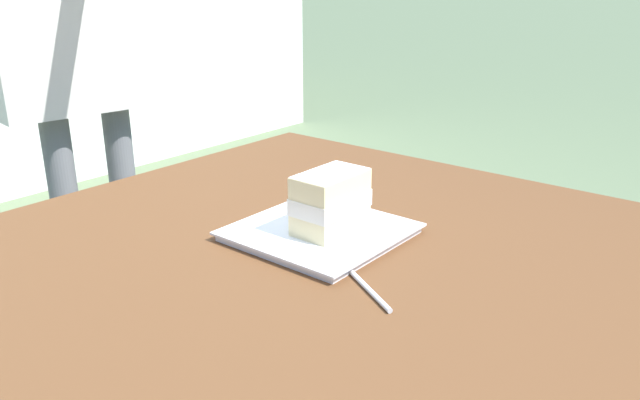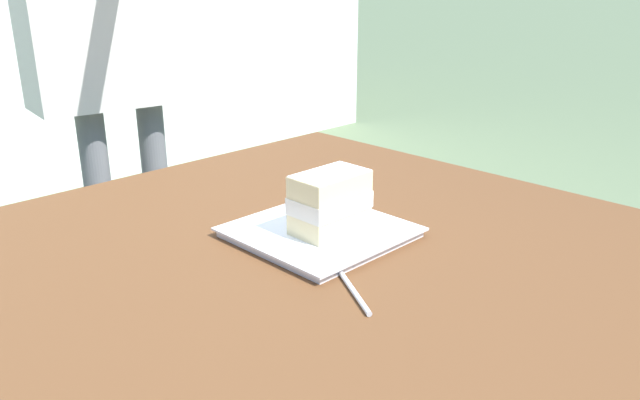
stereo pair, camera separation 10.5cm
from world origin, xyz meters
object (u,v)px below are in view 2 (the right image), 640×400
object	(u,v)px
dessert_plate	(320,232)
dessert_fork	(347,281)
patio_table	(290,302)
diner_person	(109,4)
cake_slice	(330,202)

from	to	relation	value
dessert_plate	dessert_fork	bearing A→B (deg)	57.62
patio_table	dessert_fork	world-z (taller)	dessert_fork
dessert_fork	diner_person	xyz separation A→B (m)	(-0.22, -1.06, 0.35)
dessert_plate	diner_person	xyz separation A→B (m)	(-0.12, -0.91, 0.34)
dessert_fork	diner_person	distance (m)	1.13
patio_table	diner_person	world-z (taller)	diner_person
dessert_plate	dessert_fork	distance (m)	0.18
cake_slice	diner_person	xyz separation A→B (m)	(-0.12, -0.93, 0.28)
cake_slice	dessert_fork	world-z (taller)	cake_slice
patio_table	dessert_plate	xyz separation A→B (m)	(-0.08, -0.01, 0.10)
dessert_plate	dessert_fork	world-z (taller)	dessert_plate
diner_person	dessert_plate	bearing A→B (deg)	82.44
patio_table	cake_slice	xyz separation A→B (m)	(-0.08, 0.01, 0.16)
patio_table	dessert_fork	bearing A→B (deg)	82.86
dessert_fork	diner_person	bearing A→B (deg)	-101.53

